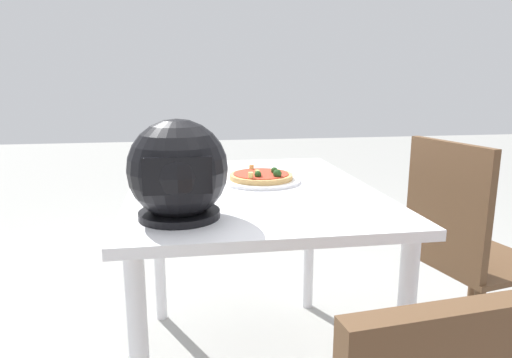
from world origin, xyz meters
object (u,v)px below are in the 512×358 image
(pizza, at_px, (261,176))
(motorcycle_helmet, at_px, (178,171))
(dining_table, at_px, (251,212))
(chair_side, at_px, (462,246))

(pizza, xyz_separation_m, motorcycle_helmet, (0.30, 0.40, 0.11))
(pizza, distance_m, motorcycle_helmet, 0.51)
(dining_table, distance_m, motorcycle_helmet, 0.47)
(dining_table, xyz_separation_m, chair_side, (-0.78, 0.09, -0.14))
(dining_table, bearing_deg, motorcycle_helmet, 53.47)
(dining_table, height_order, motorcycle_helmet, motorcycle_helmet)
(dining_table, height_order, chair_side, chair_side)
(pizza, relative_size, chair_side, 0.26)
(pizza, bearing_deg, chair_side, 167.48)
(pizza, relative_size, motorcycle_helmet, 0.86)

